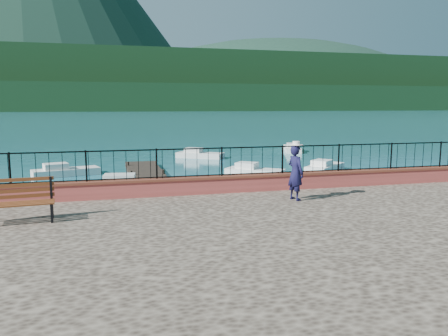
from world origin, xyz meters
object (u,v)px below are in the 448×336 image
person (295,173)px  boat_3 (66,169)px  boat_1 (255,169)px  boat_0 (133,181)px  park_bench (13,211)px  boat_5 (292,147)px  boat_4 (200,153)px  boat_2 (325,165)px

person → boat_3: (-8.19, 14.70, -1.67)m
boat_1 → boat_0: bearing=-123.3°
park_bench → boat_0: 10.74m
park_bench → boat_3: size_ratio=0.55×
boat_0 → boat_5: bearing=51.1°
boat_3 → boat_4: same height
person → park_bench: bearing=78.6°
boat_3 → boat_4: (9.48, 6.58, 0.00)m
park_bench → boat_3: park_bench is taller
person → boat_5: person is taller
boat_0 → boat_4: same height
park_bench → boat_4: size_ratio=0.55×
boat_4 → boat_3: bearing=-112.6°
boat_1 → boat_3: bearing=-156.9°
person → boat_3: 16.91m
boat_4 → boat_5: same height
boat_2 → boat_3: (-15.74, 2.31, 0.00)m
boat_1 → boat_4: same height
boat_2 → boat_5: bearing=35.6°
park_bench → person: (8.04, 0.75, 0.54)m
park_bench → person: person is taller
boat_1 → boat_4: bearing=136.3°
boat_3 → boat_5: 20.87m
boat_2 → park_bench: bearing=179.3°
person → boat_0: person is taller
boat_3 → boat_5: size_ratio=0.87×
person → boat_4: size_ratio=0.47×
boat_2 → boat_4: bearing=84.4°
boat_3 → park_bench: bearing=-105.9°
boat_3 → boat_5: same height
boat_0 → boat_4: bearing=70.3°
person → boat_3: bearing=12.4°
boat_0 → boat_3: 6.46m
person → boat_4: (1.29, 21.28, -1.67)m
park_bench → boat_4: park_bench is taller
boat_5 → boat_4: bearing=126.3°
boat_2 → boat_5: same height
boat_1 → park_bench: bearing=-92.4°
boat_2 → boat_3: bearing=130.9°
boat_5 → boat_0: bearing=153.5°
boat_0 → boat_4: size_ratio=1.16×
boat_3 → boat_5: bearing=10.4°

